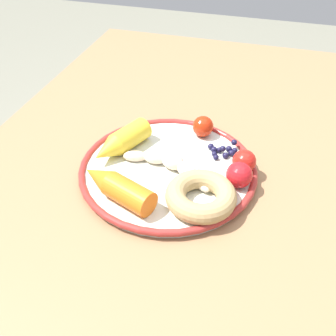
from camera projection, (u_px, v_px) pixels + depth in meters
name	position (u px, v px, depth m)	size (l,w,h in m)	color
dining_table	(191.00, 198.00, 0.76)	(1.19, 0.82, 0.72)	#946E49
plate	(168.00, 169.00, 0.69)	(0.31, 0.31, 0.02)	silver
banana	(171.00, 164.00, 0.67)	(0.08, 0.17, 0.03)	beige
carrot_orange	(116.00, 187.00, 0.62)	(0.09, 0.14, 0.04)	orange
carrot_yellow	(121.00, 142.00, 0.71)	(0.13, 0.09, 0.04)	yellow
donut	(201.00, 196.00, 0.61)	(0.11, 0.11, 0.03)	tan
blueberry_pile	(223.00, 150.00, 0.71)	(0.05, 0.06, 0.02)	#191638
tomato_near	(203.00, 126.00, 0.75)	(0.04, 0.04, 0.04)	red
tomato_mid	(239.00, 175.00, 0.64)	(0.04, 0.04, 0.04)	red
tomato_far	(244.00, 161.00, 0.67)	(0.04, 0.04, 0.04)	red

